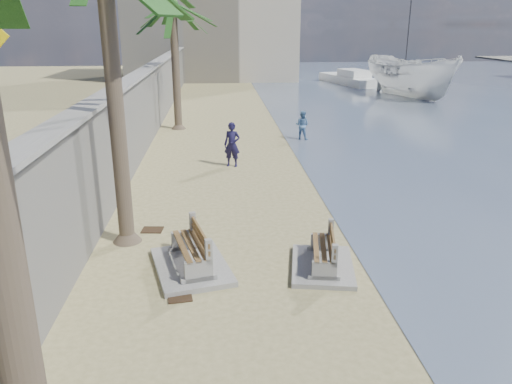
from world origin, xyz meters
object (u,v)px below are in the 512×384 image
palm_back (173,6)px  person_b (302,124)px  bench_far (191,252)px  boat_cruiser (412,74)px  person_a (232,141)px  sailboat_west (404,79)px  bench_near (323,253)px  yacht_far (349,80)px

palm_back → person_b: size_ratio=4.63×
bench_far → boat_cruiser: (16.76, 29.67, 1.43)m
boat_cruiser → person_b: bearing=-145.6°
person_a → bench_far: bearing=-81.7°
sailboat_west → person_a: bearing=-121.0°
bench_near → bench_far: size_ratio=0.85×
person_a → person_b: 6.31m
person_b → boat_cruiser: (11.61, 15.25, 1.05)m
person_a → person_b: size_ratio=1.30×
palm_back → yacht_far: palm_back is taller
boat_cruiser → person_a: bearing=-145.6°
person_a → boat_cruiser: bearing=68.9°
bench_far → person_b: bearing=70.3°
person_b → yacht_far: bearing=-82.3°
palm_back → person_a: (2.87, -8.32, -5.65)m
palm_back → person_a: bearing=-71.0°
boat_cruiser → sailboat_west: size_ratio=0.51×
sailboat_west → palm_back: bearing=-132.9°
person_b → bench_far: bearing=97.6°
bench_near → boat_cruiser: boat_cruiser is taller
boat_cruiser → yacht_far: 10.64m
bench_near → yacht_far: (10.94, 40.09, -0.05)m
bench_far → yacht_far: (14.20, 39.88, -0.10)m
boat_cruiser → bench_far: bearing=-137.8°
bench_near → sailboat_west: sailboat_west is taller
person_b → boat_cruiser: bearing=-100.0°
boat_cruiser → yacht_far: (-2.56, 10.21, -1.54)m
palm_back → yacht_far: 27.91m
bench_near → sailboat_west: 45.29m
person_a → person_b: person_a is taller
palm_back → bench_far: bearing=-85.0°
bench_near → yacht_far: bearing=74.7°
yacht_far → sailboat_west: size_ratio=1.02×
person_b → boat_cruiser: boat_cruiser is taller
yacht_far → sailboat_west: 6.68m
boat_cruiser → sailboat_west: sailboat_west is taller
person_b → boat_cruiser: size_ratio=0.36×
bench_near → bench_far: bench_far is taller
bench_near → palm_back: 19.62m
person_a → boat_cruiser: boat_cruiser is taller
bench_near → bench_far: 3.26m
person_b → sailboat_west: sailboat_west is taller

